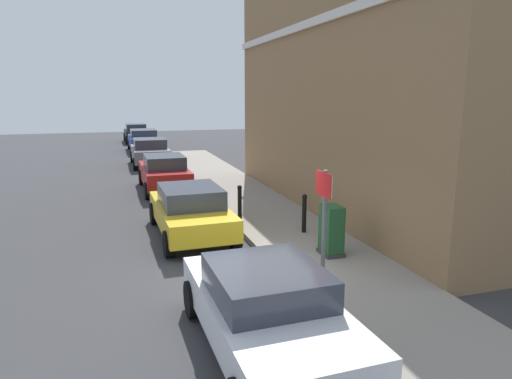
% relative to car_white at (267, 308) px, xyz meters
% --- Properties ---
extents(ground, '(80.00, 80.00, 0.00)m').
position_rel_car_white_xyz_m(ground, '(0.58, 2.67, -0.70)').
color(ground, '#38383A').
extents(sidewalk, '(2.61, 30.00, 0.15)m').
position_rel_car_white_xyz_m(sidewalk, '(2.47, 8.67, -0.62)').
color(sidewalk, gray).
rests_on(sidewalk, ground).
extents(corner_building, '(7.42, 13.50, 8.75)m').
position_rel_car_white_xyz_m(corner_building, '(7.44, 7.42, 3.68)').
color(corner_building, olive).
rests_on(corner_building, ground).
extents(car_white, '(1.95, 4.01, 1.33)m').
position_rel_car_white_xyz_m(car_white, '(0.00, 0.00, 0.00)').
color(car_white, silver).
rests_on(car_white, ground).
extents(car_yellow, '(1.93, 4.08, 1.37)m').
position_rel_car_white_xyz_m(car_yellow, '(-0.12, 5.96, 0.02)').
color(car_yellow, gold).
rests_on(car_yellow, ground).
extents(car_red, '(1.82, 4.03, 1.43)m').
position_rel_car_white_xyz_m(car_red, '(-0.13, 12.16, 0.05)').
color(car_red, maroon).
rests_on(car_red, ground).
extents(car_grey, '(1.97, 3.96, 1.46)m').
position_rel_car_white_xyz_m(car_grey, '(-0.14, 18.91, 0.06)').
color(car_grey, slate).
rests_on(car_grey, ground).
extents(car_blue, '(1.99, 4.34, 1.47)m').
position_rel_car_white_xyz_m(car_blue, '(-0.04, 25.45, 0.07)').
color(car_blue, navy).
rests_on(car_blue, ground).
extents(car_black, '(1.86, 4.10, 1.48)m').
position_rel_car_white_xyz_m(car_black, '(-0.21, 31.63, 0.07)').
color(car_black, black).
rests_on(car_black, ground).
extents(utility_cabinet, '(0.46, 0.61, 1.15)m').
position_rel_car_white_xyz_m(utility_cabinet, '(2.63, 3.13, -0.02)').
color(utility_cabinet, '#1E4C28').
rests_on(utility_cabinet, sidewalk).
extents(bollard_near_cabinet, '(0.14, 0.14, 1.04)m').
position_rel_car_white_xyz_m(bollard_near_cabinet, '(2.73, 4.91, 0.01)').
color(bollard_near_cabinet, black).
rests_on(bollard_near_cabinet, sidewalk).
extents(bollard_far_kerb, '(0.14, 0.14, 1.04)m').
position_rel_car_white_xyz_m(bollard_far_kerb, '(1.42, 6.59, 0.01)').
color(bollard_far_kerb, black).
rests_on(bollard_far_kerb, sidewalk).
extents(street_sign, '(0.08, 0.60, 2.30)m').
position_rel_car_white_xyz_m(street_sign, '(1.54, 1.35, 0.96)').
color(street_sign, '#59595B').
rests_on(street_sign, sidewalk).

